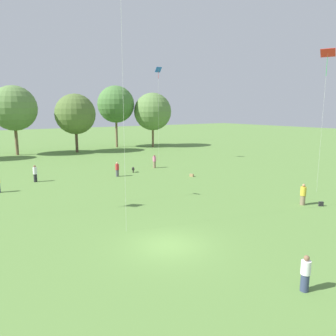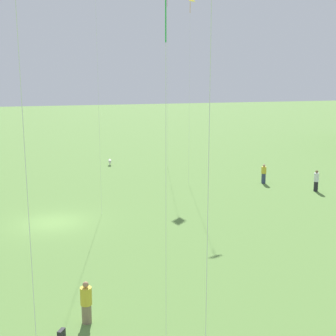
{
  "view_description": "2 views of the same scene",
  "coord_description": "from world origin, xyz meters",
  "px_view_note": "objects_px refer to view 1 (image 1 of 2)",
  "views": [
    {
      "loc": [
        -9.85,
        -14.35,
        7.57
      ],
      "look_at": [
        4.55,
        6.67,
        2.99
      ],
      "focal_mm": 35.0,
      "sensor_mm": 36.0,
      "label": 1
    },
    {
      "loc": [
        30.51,
        -1.35,
        9.62
      ],
      "look_at": [
        2.6,
        7.09,
        3.76
      ],
      "focal_mm": 50.0,
      "sensor_mm": 36.0,
      "label": 2
    }
  ],
  "objects_px": {
    "person_3": "(35,174)",
    "person_5": "(117,169)",
    "kite_9": "(158,74)",
    "picnic_bag_1": "(321,204)",
    "person_2": "(305,274)",
    "dog_1": "(133,169)",
    "picnic_bag_0": "(192,175)",
    "kite_7": "(328,57)",
    "person_6": "(154,161)",
    "person_4": "(303,195)"
  },
  "relations": [
    {
      "from": "person_6",
      "to": "kite_9",
      "type": "bearing_deg",
      "value": 75.95
    },
    {
      "from": "kite_9",
      "to": "picnic_bag_1",
      "type": "relative_size",
      "value": 34.6
    },
    {
      "from": "person_6",
      "to": "picnic_bag_1",
      "type": "height_order",
      "value": "person_6"
    },
    {
      "from": "person_2",
      "to": "person_4",
      "type": "xyz_separation_m",
      "value": [
        11.34,
        7.6,
        0.06
      ]
    },
    {
      "from": "person_6",
      "to": "kite_9",
      "type": "distance_m",
      "value": 12.99
    },
    {
      "from": "person_2",
      "to": "dog_1",
      "type": "bearing_deg",
      "value": -125.12
    },
    {
      "from": "person_3",
      "to": "person_4",
      "type": "relative_size",
      "value": 1.04
    },
    {
      "from": "person_5",
      "to": "dog_1",
      "type": "height_order",
      "value": "person_5"
    },
    {
      "from": "person_3",
      "to": "picnic_bag_1",
      "type": "relative_size",
      "value": 4.61
    },
    {
      "from": "person_3",
      "to": "picnic_bag_0",
      "type": "bearing_deg",
      "value": 111.89
    },
    {
      "from": "person_2",
      "to": "kite_7",
      "type": "xyz_separation_m",
      "value": [
        16.26,
        9.39,
        11.25
      ]
    },
    {
      "from": "dog_1",
      "to": "picnic_bag_0",
      "type": "xyz_separation_m",
      "value": [
        4.3,
        -6.03,
        -0.27
      ]
    },
    {
      "from": "dog_1",
      "to": "person_4",
      "type": "bearing_deg",
      "value": -49.7
    },
    {
      "from": "person_2",
      "to": "kite_9",
      "type": "distance_m",
      "value": 37.87
    },
    {
      "from": "dog_1",
      "to": "picnic_bag_0",
      "type": "height_order",
      "value": "dog_1"
    },
    {
      "from": "kite_9",
      "to": "picnic_bag_0",
      "type": "relative_size",
      "value": 26.73
    },
    {
      "from": "dog_1",
      "to": "person_3",
      "type": "bearing_deg",
      "value": -158.71
    },
    {
      "from": "dog_1",
      "to": "picnic_bag_1",
      "type": "distance_m",
      "value": 21.66
    },
    {
      "from": "kite_9",
      "to": "dog_1",
      "type": "height_order",
      "value": "kite_9"
    },
    {
      "from": "person_4",
      "to": "kite_9",
      "type": "xyz_separation_m",
      "value": [
        2.74,
        25.56,
        11.63
      ]
    },
    {
      "from": "person_2",
      "to": "picnic_bag_0",
      "type": "relative_size",
      "value": 3.18
    },
    {
      "from": "person_6",
      "to": "dog_1",
      "type": "bearing_deg",
      "value": -139.02
    },
    {
      "from": "person_6",
      "to": "kite_9",
      "type": "relative_size",
      "value": 0.13
    },
    {
      "from": "kite_7",
      "to": "kite_9",
      "type": "distance_m",
      "value": 23.87
    },
    {
      "from": "dog_1",
      "to": "picnic_bag_0",
      "type": "distance_m",
      "value": 7.41
    },
    {
      "from": "picnic_bag_1",
      "to": "person_6",
      "type": "bearing_deg",
      "value": 94.57
    },
    {
      "from": "dog_1",
      "to": "kite_7",
      "type": "bearing_deg",
      "value": -34.98
    },
    {
      "from": "person_3",
      "to": "person_6",
      "type": "height_order",
      "value": "person_3"
    },
    {
      "from": "kite_7",
      "to": "person_3",
      "type": "bearing_deg",
      "value": 65.78
    },
    {
      "from": "person_5",
      "to": "kite_7",
      "type": "bearing_deg",
      "value": -21.43
    },
    {
      "from": "picnic_bag_1",
      "to": "person_5",
      "type": "bearing_deg",
      "value": 112.56
    },
    {
      "from": "person_2",
      "to": "dog_1",
      "type": "distance_m",
      "value": 28.3
    },
    {
      "from": "person_4",
      "to": "person_5",
      "type": "height_order",
      "value": "person_4"
    },
    {
      "from": "kite_7",
      "to": "picnic_bag_0",
      "type": "bearing_deg",
      "value": 42.33
    },
    {
      "from": "person_2",
      "to": "person_3",
      "type": "height_order",
      "value": "person_3"
    },
    {
      "from": "person_3",
      "to": "kite_9",
      "type": "distance_m",
      "value": 22.26
    },
    {
      "from": "person_3",
      "to": "person_4",
      "type": "xyz_separation_m",
      "value": [
        15.72,
        -21.03,
        -0.04
      ]
    },
    {
      "from": "picnic_bag_0",
      "to": "kite_9",
      "type": "bearing_deg",
      "value": 75.26
    },
    {
      "from": "person_3",
      "to": "person_5",
      "type": "distance_m",
      "value": 8.71
    },
    {
      "from": "kite_7",
      "to": "picnic_bag_0",
      "type": "xyz_separation_m",
      "value": [
        -5.26,
        12.06,
        -11.88
      ]
    },
    {
      "from": "person_2",
      "to": "person_4",
      "type": "height_order",
      "value": "person_4"
    },
    {
      "from": "person_3",
      "to": "picnic_bag_0",
      "type": "xyz_separation_m",
      "value": [
        15.38,
        -7.18,
        -0.74
      ]
    },
    {
      "from": "person_5",
      "to": "person_6",
      "type": "distance_m",
      "value": 6.84
    },
    {
      "from": "person_2",
      "to": "kite_9",
      "type": "height_order",
      "value": "kite_9"
    },
    {
      "from": "picnic_bag_0",
      "to": "person_5",
      "type": "bearing_deg",
      "value": 145.21
    },
    {
      "from": "person_3",
      "to": "person_5",
      "type": "xyz_separation_m",
      "value": [
        8.4,
        -2.32,
        -0.07
      ]
    },
    {
      "from": "person_6",
      "to": "picnic_bag_0",
      "type": "relative_size",
      "value": 3.46
    },
    {
      "from": "person_5",
      "to": "kite_9",
      "type": "relative_size",
      "value": 0.12
    },
    {
      "from": "person_4",
      "to": "person_5",
      "type": "relative_size",
      "value": 1.04
    },
    {
      "from": "kite_7",
      "to": "picnic_bag_0",
      "type": "relative_size",
      "value": 25.21
    }
  ]
}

